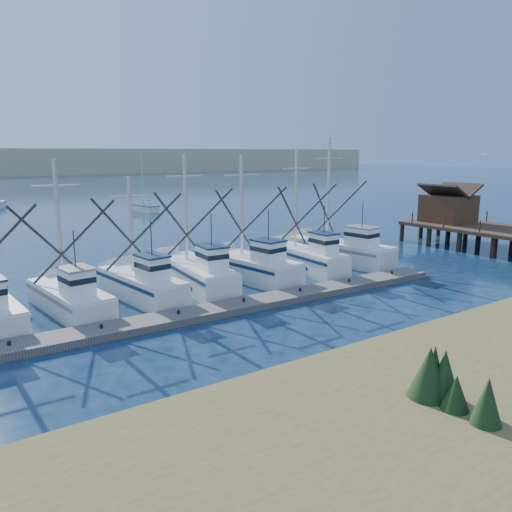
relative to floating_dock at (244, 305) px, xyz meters
The scene contains 7 objects.
ground 8.18m from the floating_dock, 40.57° to the right, with size 500.00×500.00×0.00m, color #0D1B3A.
shore_bank 15.44m from the floating_dock, 96.65° to the right, with size 40.00×10.00×1.60m, color #4C422D.
floating_dock is the anchor object (origin of this frame).
timber_pier 27.99m from the floating_dock, ahead, with size 7.00×20.00×8.00m.
trawler_fleet 5.07m from the floating_dock, 77.01° to the left, with size 28.75×9.29×9.76m.
sailboat_near 49.11m from the floating_dock, 74.81° to the left, with size 2.51×5.79×8.10m.
flying_gull 26.25m from the floating_dock, ahead, with size 1.25×0.23×0.23m.
Camera 1 is at (-20.72, -17.42, 8.64)m, focal length 35.00 mm.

